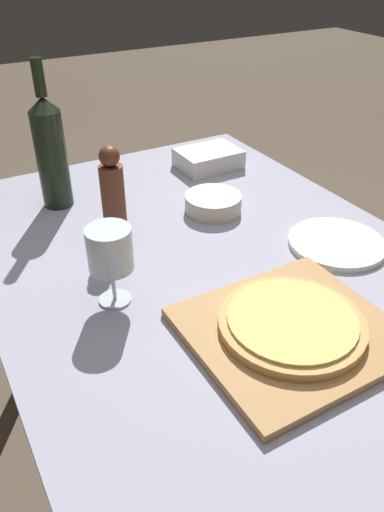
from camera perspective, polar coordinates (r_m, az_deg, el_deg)
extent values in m
plane|color=brown|center=(1.61, 4.41, -26.76)|extent=(12.00, 12.00, 0.00)
cube|color=#9393A8|center=(1.02, 6.23, -5.05)|extent=(0.94, 1.62, 0.03)
cylinder|color=brown|center=(1.72, -20.99, -5.53)|extent=(0.06, 0.06, 0.75)
cylinder|color=brown|center=(1.94, 2.96, 1.68)|extent=(0.06, 0.06, 0.75)
cube|color=#A87A47|center=(0.93, 11.21, -8.41)|extent=(0.36, 0.33, 0.02)
cylinder|color=tan|center=(0.92, 11.33, -7.57)|extent=(0.26, 0.26, 0.02)
cylinder|color=#E0C66B|center=(0.91, 11.42, -7.00)|extent=(0.23, 0.23, 0.01)
cylinder|color=black|center=(1.34, -15.69, 10.52)|extent=(0.08, 0.08, 0.25)
cone|color=black|center=(1.29, -16.68, 16.32)|extent=(0.08, 0.08, 0.03)
cylinder|color=black|center=(1.27, -17.14, 18.94)|extent=(0.03, 0.03, 0.09)
cylinder|color=#5B2D19|center=(1.16, -8.93, 5.93)|extent=(0.05, 0.05, 0.18)
sphere|color=#5B2D19|center=(1.11, -9.44, 11.19)|extent=(0.05, 0.05, 0.05)
cylinder|color=silver|center=(1.00, -8.77, -4.91)|extent=(0.06, 0.06, 0.00)
cylinder|color=silver|center=(0.98, -8.97, -3.10)|extent=(0.01, 0.01, 0.07)
cylinder|color=silver|center=(0.94, -9.39, 0.81)|extent=(0.09, 0.09, 0.09)
cylinder|color=beige|center=(1.30, 2.42, 6.05)|extent=(0.15, 0.15, 0.05)
cylinder|color=white|center=(1.20, 16.21, 1.42)|extent=(0.22, 0.22, 0.01)
cube|color=beige|center=(1.55, 1.89, 11.06)|extent=(0.18, 0.14, 0.06)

